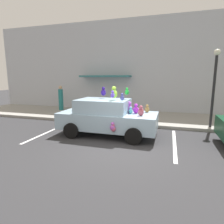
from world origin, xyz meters
TOP-DOWN VIEW (x-y plane):
  - ground_plane at (0.00, 0.00)m, footprint 60.00×60.00m
  - sidewalk at (0.00, 5.00)m, footprint 24.00×4.00m
  - storefront_building at (-0.03, 7.14)m, footprint 24.00×1.25m
  - parking_stripe_front at (1.78, 1.00)m, footprint 0.12×3.60m
  - parking_stripe_rear at (-3.73, 1.00)m, footprint 0.12×3.60m
  - plush_covered_car at (-1.03, 1.33)m, footprint 4.14×2.04m
  - teddy_bear_on_sidewalk at (0.11, 3.50)m, footprint 0.38×0.32m
  - street_lamp_post at (3.43, 3.50)m, footprint 0.28×0.28m
  - pedestrian_near_shopfront at (-5.97, 5.64)m, footprint 0.33×0.33m

SIDE VIEW (x-z plane):
  - ground_plane at x=0.00m, z-range 0.00..0.00m
  - parking_stripe_front at x=1.78m, z-range 0.00..0.01m
  - parking_stripe_rear at x=-3.73m, z-range 0.00..0.01m
  - sidewalk at x=0.00m, z-range 0.00..0.15m
  - teddy_bear_on_sidewalk at x=0.11m, z-range 0.12..0.85m
  - plush_covered_car at x=-1.03m, z-range -0.25..1.86m
  - pedestrian_near_shopfront at x=-5.97m, z-range 0.10..1.84m
  - street_lamp_post at x=3.43m, z-range 0.57..4.13m
  - storefront_building at x=-0.03m, z-range -0.01..6.39m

